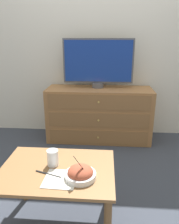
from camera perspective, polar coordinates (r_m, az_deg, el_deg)
The scene contains 9 objects.
ground_plane at distance 3.10m, azimuth 1.98°, elevation -4.88°, with size 12.00×12.00×0.00m, color #383D47.
wall_back at distance 2.87m, azimuth 2.30°, elevation 19.88°, with size 12.00×0.05×2.60m.
dresser at distance 2.75m, azimuth 2.49°, elevation -0.61°, with size 1.28×0.44×0.66m.
tv at distance 2.67m, azimuth 2.27°, elevation 12.81°, with size 0.84×0.14×0.58m.
coffee_table at distance 1.50m, azimuth -8.33°, elevation -16.86°, with size 0.73×0.53×0.45m.
takeout_bowl at distance 1.34m, azimuth -2.39°, elevation -15.72°, with size 0.19×0.19×0.17m.
drink_cup at distance 1.47m, azimuth -9.56°, elevation -11.93°, with size 0.07×0.07×0.11m.
napkin at distance 1.36m, azimuth -7.61°, elevation -16.94°, with size 0.20×0.20×0.00m.
knife at distance 1.41m, azimuth -10.69°, elevation -15.66°, with size 0.18×0.07×0.01m.
Camera 1 is at (0.11, -2.84, 1.24)m, focal length 35.00 mm.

